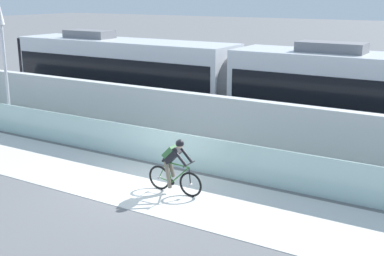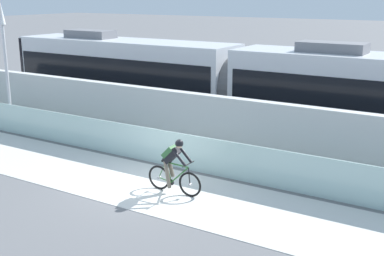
{
  "view_description": "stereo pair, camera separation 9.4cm",
  "coord_description": "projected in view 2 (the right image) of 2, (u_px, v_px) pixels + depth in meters",
  "views": [
    {
      "loc": [
        8.36,
        -11.07,
        5.48
      ],
      "look_at": [
        0.2,
        2.35,
        1.25
      ],
      "focal_mm": 46.83,
      "sensor_mm": 36.0,
      "label": 1
    },
    {
      "loc": [
        8.44,
        -11.02,
        5.48
      ],
      "look_at": [
        0.2,
        2.35,
        1.25
      ],
      "focal_mm": 46.83,
      "sensor_mm": 36.0,
      "label": 2
    }
  ],
  "objects": [
    {
      "name": "tram_rail_near",
      "position": [
        238.0,
        137.0,
        19.8
      ],
      "size": [
        32.0,
        0.08,
        0.01
      ],
      "primitive_type": "cube",
      "color": "#595654",
      "rests_on": "ground"
    },
    {
      "name": "cyclist_on_bike",
      "position": [
        174.0,
        166.0,
        14.02
      ],
      "size": [
        1.77,
        0.58,
        1.61
      ],
      "color": "black",
      "rests_on": "ground"
    },
    {
      "name": "lamp_post_antenna",
      "position": [
        5.0,
        50.0,
        19.96
      ],
      "size": [
        0.28,
        0.28,
        5.2
      ],
      "color": "gray",
      "rests_on": "ground"
    },
    {
      "name": "tram_rail_far",
      "position": [
        253.0,
        128.0,
        20.98
      ],
      "size": [
        32.0,
        0.08,
        0.01
      ],
      "primitive_type": "cube",
      "color": "#595654",
      "rests_on": "ground"
    },
    {
      "name": "bike_path_deck",
      "position": [
        144.0,
        185.0,
        14.76
      ],
      "size": [
        32.0,
        3.2,
        0.01
      ],
      "primitive_type": "cube",
      "color": "silver",
      "rests_on": "ground"
    },
    {
      "name": "tram",
      "position": [
        236.0,
        86.0,
        20.15
      ],
      "size": [
        22.56,
        2.54,
        3.81
      ],
      "color": "silver",
      "rests_on": "ground"
    },
    {
      "name": "glass_parapet",
      "position": [
        179.0,
        150.0,
        16.13
      ],
      "size": [
        32.0,
        0.05,
        1.17
      ],
      "primitive_type": "cube",
      "color": "silver",
      "rests_on": "ground"
    },
    {
      "name": "ground_plane",
      "position": [
        145.0,
        186.0,
        14.76
      ],
      "size": [
        200.0,
        200.0,
        0.0
      ],
      "primitive_type": "plane",
      "color": "slate"
    },
    {
      "name": "concrete_barrier_wall",
      "position": [
        207.0,
        124.0,
        17.48
      ],
      "size": [
        32.0,
        0.36,
        2.11
      ],
      "primitive_type": "cube",
      "color": "silver",
      "rests_on": "ground"
    }
  ]
}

